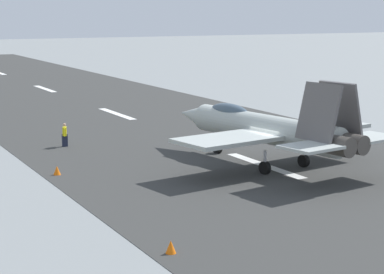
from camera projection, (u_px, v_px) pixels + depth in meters
The scene contains 6 objects.
ground_plane at pixel (273, 169), 42.99m from camera, with size 400.00×400.00×0.00m, color gray.
runway_strip at pixel (273, 169), 42.97m from camera, with size 240.00×26.00×0.02m.
fighter_jet at pixel (266, 128), 43.40m from camera, with size 16.68×13.77×5.56m.
crew_person at pixel (65, 135), 49.72m from camera, with size 0.67×0.41×1.67m.
marker_cone_near at pixel (171, 247), 27.94m from camera, with size 0.44×0.44×0.55m, color orange.
marker_cone_mid at pixel (57, 170), 41.27m from camera, with size 0.44×0.44×0.55m, color orange.
Camera 1 is at (-35.00, 23.69, 9.47)m, focal length 66.53 mm.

